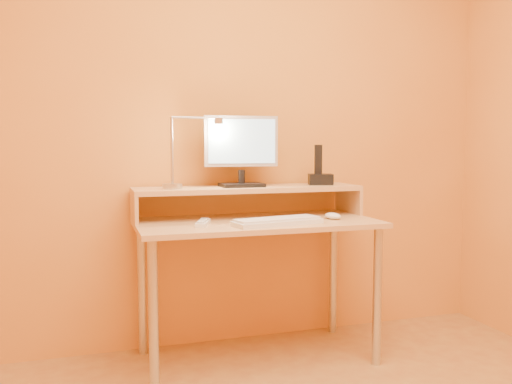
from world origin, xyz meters
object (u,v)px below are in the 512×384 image
object	(u,v)px
monitor_panel	(241,141)
lamp_base	(172,186)
remote_control	(203,223)
phone_dock	(321,179)
keyboard	(278,222)
mouse	(333,216)

from	to	relation	value
monitor_panel	lamp_base	xyz separation A→B (m)	(-0.37, -0.04, -0.23)
lamp_base	remote_control	size ratio (longest dim) A/B	0.55
remote_control	lamp_base	bearing A→B (deg)	141.35
monitor_panel	phone_dock	bearing A→B (deg)	5.43
keyboard	remote_control	xyz separation A→B (m)	(-0.34, 0.10, -0.00)
keyboard	monitor_panel	bearing A→B (deg)	94.01
phone_dock	keyboard	xyz separation A→B (m)	(-0.37, -0.32, -0.18)
monitor_panel	remote_control	distance (m)	0.52
monitor_panel	keyboard	distance (m)	0.51
phone_dock	keyboard	distance (m)	0.52
monitor_panel	keyboard	world-z (taller)	monitor_panel
phone_dock	monitor_panel	bearing A→B (deg)	-164.57
lamp_base	keyboard	world-z (taller)	lamp_base
lamp_base	keyboard	size ratio (longest dim) A/B	0.23
lamp_base	monitor_panel	bearing A→B (deg)	6.19
phone_dock	mouse	distance (m)	0.29
keyboard	remote_control	world-z (taller)	keyboard
phone_dock	keyboard	size ratio (longest dim) A/B	0.30
lamp_base	phone_dock	world-z (taller)	phone_dock
keyboard	mouse	world-z (taller)	mouse
keyboard	mouse	bearing A→B (deg)	3.88
monitor_panel	remote_control	size ratio (longest dim) A/B	2.13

